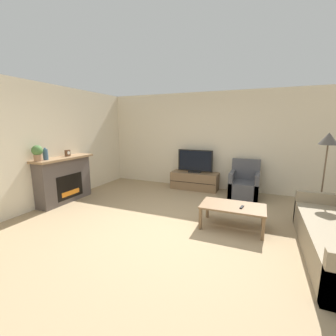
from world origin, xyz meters
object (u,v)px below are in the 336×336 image
at_px(mantel_clock, 68,153).
at_px(remote, 242,207).
at_px(floor_lamp, 328,145).
at_px(mantel_vase_left, 45,154).
at_px(potted_plant, 37,152).
at_px(tv, 195,162).
at_px(fireplace, 64,179).
at_px(tv_stand, 195,181).
at_px(coffee_table, 233,208).
at_px(armchair, 244,185).

distance_m(mantel_clock, remote, 4.06).
height_order(mantel_clock, floor_lamp, floor_lamp).
distance_m(mantel_vase_left, mantel_clock, 0.59).
bearing_deg(remote, floor_lamp, 47.32).
relative_size(potted_plant, tv, 0.33).
relative_size(mantel_clock, tv, 0.15).
bearing_deg(fireplace, potted_plant, -88.46).
xyz_separation_m(tv_stand, tv, (-0.00, -0.00, 0.54)).
height_order(tv, floor_lamp, floor_lamp).
bearing_deg(coffee_table, fireplace, -178.61).
relative_size(potted_plant, coffee_table, 0.30).
height_order(mantel_clock, potted_plant, potted_plant).
distance_m(tv_stand, floor_lamp, 3.25).
xyz_separation_m(mantel_clock, remote, (3.99, -0.10, -0.72)).
xyz_separation_m(potted_plant, coffee_table, (3.84, 0.72, -0.89)).
bearing_deg(tv, mantel_vase_left, -133.72).
bearing_deg(floor_lamp, mantel_clock, -169.82).
distance_m(fireplace, mantel_vase_left, 0.78).
bearing_deg(floor_lamp, tv, 158.48).
relative_size(fireplace, mantel_clock, 9.79).
bearing_deg(mantel_vase_left, mantel_clock, 89.93).
height_order(coffee_table, remote, remote).
bearing_deg(potted_plant, floor_lamp, 17.94).
relative_size(potted_plant, remote, 2.12).
distance_m(mantel_vase_left, coffee_table, 3.96).
xyz_separation_m(tv, armchair, (1.35, -0.18, -0.48)).
xyz_separation_m(tv, floor_lamp, (2.81, -1.11, 0.66)).
relative_size(mantel_vase_left, tv_stand, 0.20).
relative_size(mantel_clock, armchair, 0.16).
bearing_deg(tv_stand, armchair, -7.54).
xyz_separation_m(fireplace, armchair, (3.91, 2.04, -0.25)).
xyz_separation_m(potted_plant, tv_stand, (2.54, 2.84, -1.01)).
distance_m(coffee_table, remote, 0.17).
height_order(tv_stand, floor_lamp, floor_lamp).
xyz_separation_m(mantel_vase_left, coffee_table, (3.84, 0.53, -0.83)).
bearing_deg(mantel_clock, mantel_vase_left, -90.07).
relative_size(tv, remote, 6.39).
relative_size(mantel_vase_left, coffee_table, 0.24).
relative_size(fireplace, potted_plant, 4.49).
bearing_deg(floor_lamp, potted_plant, -162.06).
height_order(potted_plant, tv_stand, potted_plant).
bearing_deg(potted_plant, armchair, 34.37).
distance_m(tv_stand, coffee_table, 2.49).
bearing_deg(remote, coffee_table, 172.16).
distance_m(mantel_clock, tv_stand, 3.40).
bearing_deg(mantel_vase_left, fireplace, 92.17).
relative_size(fireplace, coffee_table, 1.34).
xyz_separation_m(potted_plant, tv, (2.54, 2.84, -0.47)).
bearing_deg(mantel_clock, potted_plant, -90.06).
bearing_deg(mantel_vase_left, potted_plant, -90.00).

